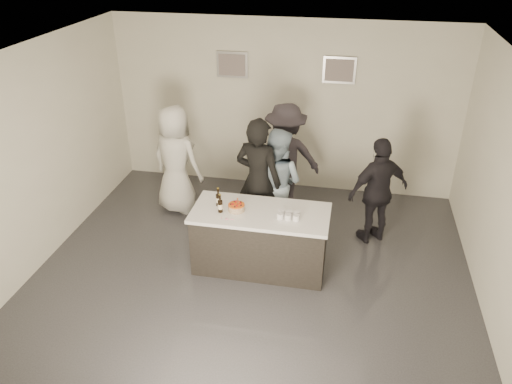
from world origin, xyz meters
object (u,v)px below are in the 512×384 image
(person_main_blue, at_px, (276,183))
(person_guest_right, at_px, (378,191))
(bar_counter, at_px, (260,239))
(beer_bottle_b, at_px, (220,203))
(person_main_black, at_px, (258,181))
(person_guest_left, at_px, (176,160))
(person_guest_back, at_px, (285,158))
(beer_bottle_a, at_px, (218,197))
(cake, at_px, (236,208))

(person_main_blue, height_order, person_guest_right, person_main_blue)
(bar_counter, xyz_separation_m, person_main_blue, (0.07, 0.94, 0.42))
(person_main_blue, xyz_separation_m, person_guest_right, (1.51, 0.08, -0.03))
(beer_bottle_b, xyz_separation_m, person_main_black, (0.36, 0.83, -0.05))
(person_guest_left, height_order, person_guest_back, person_guest_back)
(beer_bottle_b, bearing_deg, beer_bottle_a, 113.21)
(beer_bottle_a, distance_m, person_main_black, 0.79)
(bar_counter, relative_size, person_main_black, 0.95)
(person_main_black, xyz_separation_m, person_guest_back, (0.25, 0.99, -0.05))
(person_main_blue, bearing_deg, person_guest_back, -71.55)
(person_guest_left, bearing_deg, cake, 152.61)
(beer_bottle_b, bearing_deg, person_guest_back, 71.53)
(beer_bottle_b, distance_m, person_main_black, 0.90)
(beer_bottle_a, distance_m, person_guest_back, 1.79)
(beer_bottle_b, xyz_separation_m, person_main_blue, (0.59, 1.05, -0.16))
(beer_bottle_a, height_order, person_guest_back, person_guest_back)
(cake, bearing_deg, person_guest_right, 28.99)
(beer_bottle_a, bearing_deg, bar_counter, -5.20)
(beer_bottle_a, xyz_separation_m, person_guest_left, (-1.06, 1.27, -0.12))
(cake, xyz_separation_m, person_guest_right, (1.90, 1.05, -0.10))
(person_main_black, xyz_separation_m, person_guest_left, (-1.49, 0.61, -0.07))
(person_guest_left, bearing_deg, beer_bottle_b, 146.33)
(person_guest_right, bearing_deg, cake, -2.91)
(person_guest_right, bearing_deg, bar_counter, 1.02)
(person_main_black, relative_size, person_guest_back, 1.06)
(person_main_black, height_order, person_main_blue, person_main_black)
(person_main_blue, bearing_deg, person_guest_left, 7.03)
(person_guest_back, bearing_deg, bar_counter, 65.85)
(beer_bottle_a, xyz_separation_m, person_main_black, (0.43, 0.66, -0.05))
(cake, height_order, person_guest_right, person_guest_right)
(person_main_black, xyz_separation_m, person_guest_right, (1.75, 0.30, -0.14))
(beer_bottle_a, height_order, person_main_blue, person_main_blue)
(beer_bottle_a, distance_m, beer_bottle_b, 0.18)
(bar_counter, xyz_separation_m, beer_bottle_b, (-0.53, -0.11, 0.58))
(cake, distance_m, person_guest_back, 1.79)
(person_guest_left, bearing_deg, beer_bottle_a, 147.97)
(person_guest_left, bearing_deg, person_main_blue, -174.44)
(bar_counter, relative_size, person_guest_back, 1.00)
(person_guest_left, bearing_deg, person_guest_right, -167.26)
(bar_counter, bearing_deg, person_main_black, 103.38)
(bar_counter, relative_size, cake, 8.25)
(beer_bottle_a, bearing_deg, person_main_black, 57.04)
(bar_counter, relative_size, person_guest_left, 1.02)
(person_guest_back, bearing_deg, beer_bottle_a, 46.25)
(beer_bottle_b, relative_size, person_main_black, 0.13)
(beer_bottle_b, bearing_deg, person_main_blue, 60.55)
(person_guest_left, distance_m, person_guest_back, 1.78)
(beer_bottle_a, bearing_deg, person_guest_right, 23.94)
(beer_bottle_a, bearing_deg, cake, -17.77)
(cake, xyz_separation_m, person_main_blue, (0.39, 0.97, -0.07))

